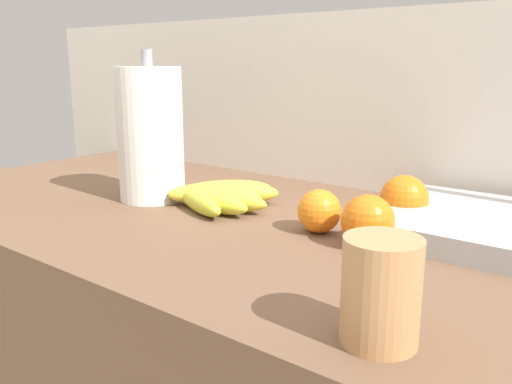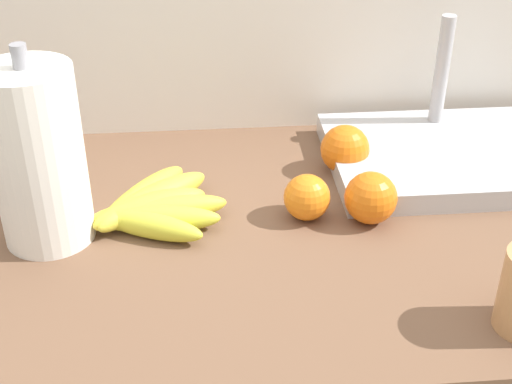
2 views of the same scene
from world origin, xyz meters
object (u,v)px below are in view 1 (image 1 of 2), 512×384
object	(u,v)px
orange_back_left	(404,199)
orange_front	(368,221)
banana_bunch	(216,196)
mug	(381,291)
orange_far_right	(319,211)
paper_towel_roll	(150,134)

from	to	relation	value
orange_back_left	orange_front	size ratio (longest dim) A/B	1.04
banana_bunch	mug	size ratio (longest dim) A/B	2.08
orange_far_right	orange_back_left	size ratio (longest dim) A/B	0.86
banana_bunch	orange_far_right	xyz separation A→B (m)	(0.22, -0.01, 0.01)
orange_back_left	paper_towel_roll	size ratio (longest dim) A/B	0.28
paper_towel_roll	orange_back_left	bearing A→B (deg)	18.36
orange_back_left	paper_towel_roll	world-z (taller)	paper_towel_roll
banana_bunch	mug	bearing A→B (deg)	-30.83
mug	orange_front	bearing A→B (deg)	118.70
mug	orange_back_left	bearing A→B (deg)	109.97
orange_front	orange_far_right	bearing A→B (deg)	171.05
paper_towel_roll	mug	size ratio (longest dim) A/B	2.73
orange_front	mug	bearing A→B (deg)	-61.30
orange_far_right	orange_front	world-z (taller)	orange_front
orange_back_left	paper_towel_roll	xyz separation A→B (m)	(-0.44, -0.15, 0.08)
orange_far_right	paper_towel_roll	xyz separation A→B (m)	(-0.36, -0.02, 0.09)
orange_back_left	orange_far_right	bearing A→B (deg)	-121.56
orange_far_right	banana_bunch	bearing A→B (deg)	177.17
banana_bunch	orange_front	world-z (taller)	orange_front
orange_front	paper_towel_roll	distance (m)	0.46
orange_back_left	paper_towel_roll	bearing A→B (deg)	-161.64
orange_front	orange_back_left	bearing A→B (deg)	93.40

